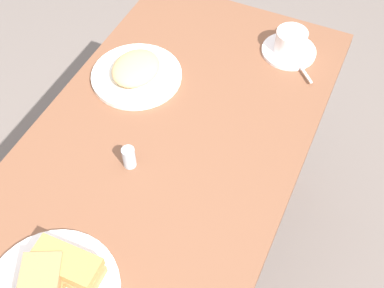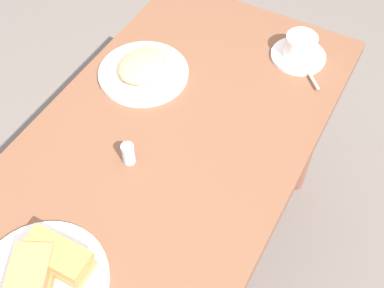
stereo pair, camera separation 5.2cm
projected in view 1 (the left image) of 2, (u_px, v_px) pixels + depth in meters
ground_plane at (169, 274)px, 1.83m from camera, size 6.00×6.00×0.00m
dining_table at (159, 173)px, 1.30m from camera, size 1.32×0.69×0.76m
sandwich_back at (67, 265)px, 1.01m from camera, size 0.07×0.15×0.06m
coffee_saucer at (289, 51)px, 1.46m from camera, size 0.16×0.16×0.01m
coffee_cup at (291, 40)px, 1.43m from camera, size 0.12×0.09×0.07m
spoon at (301, 67)px, 1.41m from camera, size 0.08×0.08×0.01m
side_plate at (137, 76)px, 1.39m from camera, size 0.26×0.26×0.01m
side_food_pile at (136, 68)px, 1.37m from camera, size 0.15×0.13×0.04m
salt_shaker at (129, 157)px, 1.19m from camera, size 0.03×0.03×0.06m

